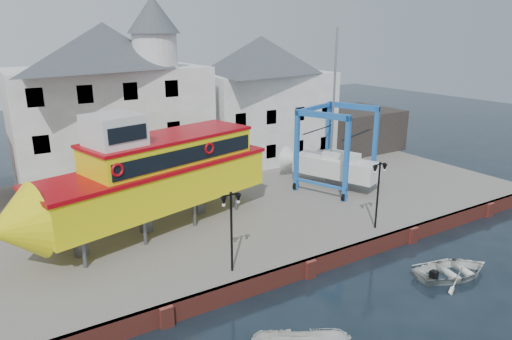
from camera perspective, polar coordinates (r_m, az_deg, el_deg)
ground at (r=25.05m, az=6.67°, el=-13.15°), size 140.00×140.00×0.00m
hardstanding at (r=33.26m, az=-5.11°, el=-4.35°), size 44.00×22.00×1.00m
quay_wall at (r=24.87m, az=6.56°, el=-12.06°), size 44.00×0.47×1.00m
building_white_main at (r=36.68m, az=-17.61°, el=8.00°), size 14.00×8.30×14.00m
building_white_right at (r=42.84m, az=0.66°, el=8.93°), size 12.00×8.00×11.20m
shed_dark at (r=48.03m, az=12.12°, el=5.06°), size 8.00×7.00×4.00m
lamp_post_left at (r=22.11m, az=-3.12°, el=-5.24°), size 1.12×0.32×4.20m
lamp_post_right at (r=27.99m, az=15.13°, el=-1.02°), size 1.12×0.32×4.20m
tour_boat at (r=27.20m, az=-13.94°, el=-0.86°), size 17.21×8.23×7.30m
travel_lift at (r=35.68m, az=8.94°, el=1.19°), size 6.71×8.03×11.84m
motorboat_b at (r=27.12m, az=23.32°, el=-12.05°), size 4.92×3.99×0.90m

